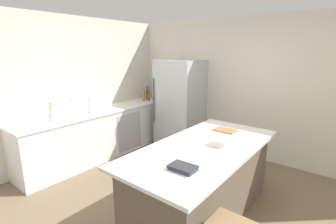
{
  "coord_description": "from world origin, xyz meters",
  "views": [
    {
      "loc": [
        1.72,
        -2.25,
        2.0
      ],
      "look_at": [
        -0.76,
        0.87,
        1.0
      ],
      "focal_mm": 26.3,
      "sensor_mm": 36.0,
      "label": 1
    }
  ],
  "objects": [
    {
      "name": "ground_plane",
      "position": [
        0.0,
        0.0,
        0.0
      ],
      "size": [
        7.2,
        7.2,
        0.0
      ],
      "primitive_type": "plane",
      "color": "#7A664C"
    },
    {
      "name": "wall_rear",
      "position": [
        0.0,
        2.25,
        1.3
      ],
      "size": [
        6.0,
        0.1,
        2.6
      ],
      "primitive_type": "cube",
      "color": "silver",
      "rests_on": "ground_plane"
    },
    {
      "name": "wall_left",
      "position": [
        -2.45,
        0.0,
        1.3
      ],
      "size": [
        0.1,
        6.0,
        2.6
      ],
      "primitive_type": "cube",
      "color": "silver",
      "rests_on": "ground_plane"
    },
    {
      "name": "counter_run_left",
      "position": [
        -2.09,
        0.51,
        0.45
      ],
      "size": [
        0.66,
        3.22,
        0.91
      ],
      "color": "white",
      "rests_on": "ground_plane"
    },
    {
      "name": "kitchen_island",
      "position": [
        0.36,
        0.14,
        0.46
      ],
      "size": [
        1.05,
        2.22,
        0.9
      ],
      "color": "brown",
      "rests_on": "ground_plane"
    },
    {
      "name": "refrigerator",
      "position": [
        -1.2,
        1.82,
        0.91
      ],
      "size": [
        0.84,
        0.79,
        1.82
      ],
      "color": "#B7BABF",
      "rests_on": "ground_plane"
    },
    {
      "name": "sink_faucet",
      "position": [
        -2.13,
        -0.04,
        1.06
      ],
      "size": [
        0.15,
        0.05,
        0.3
      ],
      "color": "silver",
      "rests_on": "counter_run_left"
    },
    {
      "name": "flower_vase",
      "position": [
        -2.05,
        -0.47,
        0.99
      ],
      "size": [
        0.1,
        0.1,
        0.31
      ],
      "color": "silver",
      "rests_on": "counter_run_left"
    },
    {
      "name": "paper_towel_roll",
      "position": [
        -2.1,
        0.29,
        1.04
      ],
      "size": [
        0.14,
        0.14,
        0.31
      ],
      "color": "gray",
      "rests_on": "counter_run_left"
    },
    {
      "name": "hot_sauce_bottle",
      "position": [
        -2.02,
        1.99,
        0.99
      ],
      "size": [
        0.05,
        0.05,
        0.21
      ],
      "color": "red",
      "rests_on": "counter_run_left"
    },
    {
      "name": "soda_bottle",
      "position": [
        -2.02,
        1.9,
        1.03
      ],
      "size": [
        0.07,
        0.07,
        0.32
      ],
      "color": "silver",
      "rests_on": "counter_run_left"
    },
    {
      "name": "whiskey_bottle",
      "position": [
        -2.12,
        1.82,
        1.02
      ],
      "size": [
        0.09,
        0.09,
        0.31
      ],
      "color": "brown",
      "rests_on": "counter_run_left"
    },
    {
      "name": "vinegar_bottle",
      "position": [
        -1.99,
        1.72,
        1.01
      ],
      "size": [
        0.05,
        0.05,
        0.26
      ],
      "color": "#994C23",
      "rests_on": "counter_run_left"
    },
    {
      "name": "olive_oil_bottle",
      "position": [
        -2.06,
        1.63,
        1.02
      ],
      "size": [
        0.05,
        0.05,
        0.28
      ],
      "color": "olive",
      "rests_on": "counter_run_left"
    },
    {
      "name": "cookbook_stack",
      "position": [
        0.51,
        -0.5,
        0.93
      ],
      "size": [
        0.26,
        0.19,
        0.05
      ],
      "color": "#334770",
      "rests_on": "kitchen_island"
    },
    {
      "name": "mixing_bowl",
      "position": [
        0.49,
        0.28,
        0.94
      ],
      "size": [
        0.21,
        0.21,
        0.08
      ],
      "color": "silver",
      "rests_on": "kitchen_island"
    },
    {
      "name": "cutting_board",
      "position": [
        0.3,
        0.82,
        0.91
      ],
      "size": [
        0.3,
        0.21,
        0.02
      ],
      "color": "#9E7042",
      "rests_on": "kitchen_island"
    }
  ]
}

